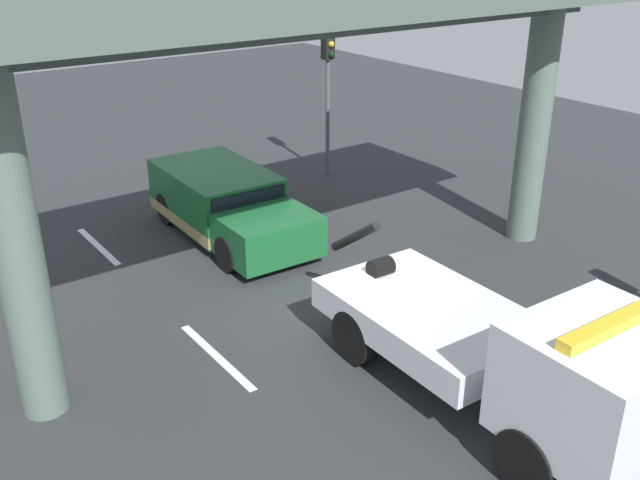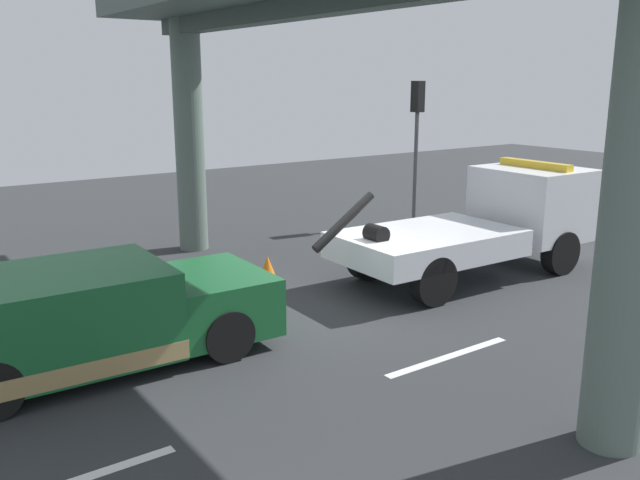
# 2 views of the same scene
# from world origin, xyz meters

# --- Properties ---
(ground_plane) EXTENTS (60.00, 40.00, 0.10)m
(ground_plane) POSITION_xyz_m (0.00, 0.00, -0.05)
(ground_plane) COLOR #2D3033
(lane_stripe_mid) EXTENTS (2.60, 0.16, 0.01)m
(lane_stripe_mid) POSITION_xyz_m (0.00, -2.94, 0.00)
(lane_stripe_mid) COLOR silver
(lane_stripe_mid) RESTS_ON ground
(tow_truck_white) EXTENTS (7.28, 2.58, 2.46)m
(tow_truck_white) POSITION_xyz_m (4.30, -0.02, 1.20)
(tow_truck_white) COLOR white
(tow_truck_white) RESTS_ON ground
(towed_van_green) EXTENTS (5.26, 2.35, 1.58)m
(towed_van_green) POSITION_xyz_m (-4.77, 0.00, 0.78)
(towed_van_green) COLOR #195B2D
(towed_van_green) RESTS_ON ground
(traffic_light_far) EXTENTS (0.39, 0.32, 4.28)m
(traffic_light_far) POSITION_xyz_m (6.52, 4.80, 3.12)
(traffic_light_far) COLOR #515456
(traffic_light_far) RESTS_ON ground
(traffic_cone_orange) EXTENTS (0.51, 0.51, 0.61)m
(traffic_cone_orange) POSITION_xyz_m (-0.30, 2.16, 0.29)
(traffic_cone_orange) COLOR orange
(traffic_cone_orange) RESTS_ON ground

